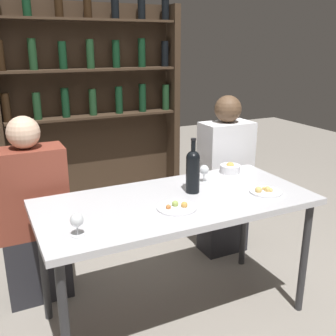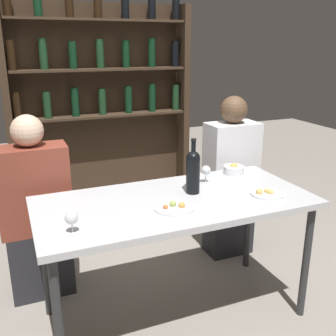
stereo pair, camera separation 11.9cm
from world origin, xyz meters
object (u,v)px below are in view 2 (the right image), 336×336
Objects in this scene: seated_person_right at (230,182)px; wine_bottle at (193,170)px; wine_glass_1 at (71,219)px; seated_person_left at (36,215)px; snack_bowl at (234,170)px; wine_glass_0 at (206,171)px; food_plate_1 at (174,207)px; food_plate_0 at (266,193)px.

wine_bottle is at bearing -138.76° from seated_person_right.
wine_glass_1 is 0.79m from seated_person_left.
wine_glass_1 is 0.09× the size of seated_person_right.
wine_glass_1 is 1.22m from snack_bowl.
wine_glass_0 is at bearing 38.74° from wine_bottle.
seated_person_right is (1.40, 0.00, 0.03)m from seated_person_left.
seated_person_right is (1.28, 0.74, -0.25)m from wine_glass_1.
seated_person_right is at bearing 42.09° from wine_glass_0.
wine_glass_0 is (0.15, 0.12, -0.06)m from wine_bottle.
wine_bottle is 0.46m from snack_bowl.
wine_glass_0 is at bearing -160.97° from snack_bowl.
wine_bottle reaches higher than snack_bowl.
wine_glass_0 reaches higher than wine_glass_1.
food_plate_1 is (-0.19, -0.17, -0.13)m from wine_bottle.
seated_person_right is at bearing 61.24° from snack_bowl.
seated_person_right is (0.15, 0.28, -0.20)m from snack_bowl.
food_plate_0 is at bearing -27.75° from wine_bottle.
wine_bottle is at bearing -30.04° from seated_person_left.
seated_person_left is (-0.99, 0.37, -0.28)m from wine_glass_0.
wine_bottle is 0.44m from food_plate_0.
food_plate_1 is (-0.34, -0.29, -0.07)m from wine_glass_0.
food_plate_1 is at bearing 177.93° from food_plate_0.
food_plate_1 is 1.60× the size of snack_bowl.
snack_bowl is (1.13, 0.45, -0.04)m from wine_glass_1.
wine_glass_1 is 0.09× the size of seated_person_left.
food_plate_0 is 0.87× the size of food_plate_1.
food_plate_0 is (1.10, 0.05, -0.06)m from wine_glass_1.
wine_bottle is 0.77m from wine_glass_1.
wine_glass_0 is 0.61m from seated_person_right.
seated_person_right is (0.56, 0.49, -0.31)m from wine_bottle.
snack_bowl is (0.40, 0.21, -0.11)m from wine_bottle.
seated_person_left is (-0.65, 0.66, -0.21)m from food_plate_1.
snack_bowl is 0.38m from seated_person_right.
wine_bottle is 0.20m from wine_glass_0.
seated_person_left reaches higher than snack_bowl.
wine_glass_1 reaches higher than food_plate_0.
seated_person_right reaches higher than snack_bowl.
wine_glass_1 is at bearing -150.16° from seated_person_right.
seated_person_left is (-0.84, 0.49, -0.34)m from wine_bottle.
snack_bowl is 0.11× the size of seated_person_left.
seated_person_right reaches higher than wine_glass_0.
seated_person_left is at bearing 98.87° from wine_glass_1.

